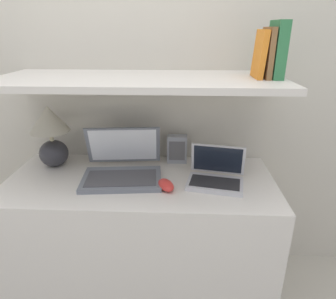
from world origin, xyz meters
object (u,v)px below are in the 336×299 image
(laptop_small, at_px, (216,176))
(book_brown, at_px, (267,53))
(laptop_large, at_px, (122,168))
(computer_mouse, at_px, (166,185))
(book_green, at_px, (277,50))
(router_box, at_px, (177,149))
(book_orange, at_px, (260,54))
(table_lamp, at_px, (51,132))

(laptop_small, height_order, book_brown, book_brown)
(laptop_small, bearing_deg, laptop_large, 174.21)
(computer_mouse, distance_m, book_green, 0.74)
(laptop_small, distance_m, book_green, 0.60)
(book_brown, bearing_deg, router_box, 159.78)
(router_box, relative_size, book_orange, 0.76)
(laptop_small, distance_m, book_brown, 0.58)
(computer_mouse, relative_size, book_orange, 0.63)
(laptop_large, bearing_deg, computer_mouse, -27.68)
(book_orange, bearing_deg, computer_mouse, -157.78)
(computer_mouse, xyz_separation_m, book_green, (0.46, 0.16, 0.56))
(table_lamp, height_order, book_brown, book_brown)
(book_green, bearing_deg, laptop_small, -158.59)
(computer_mouse, bearing_deg, book_green, 19.14)
(table_lamp, height_order, computer_mouse, table_lamp)
(computer_mouse, bearing_deg, book_orange, 22.22)
(router_box, distance_m, book_green, 0.67)
(book_orange, bearing_deg, table_lamp, 176.33)
(laptop_large, height_order, laptop_small, laptop_large)
(router_box, xyz_separation_m, book_orange, (0.35, -0.14, 0.49))
(laptop_small, xyz_separation_m, computer_mouse, (-0.23, -0.07, -0.02))
(table_lamp, xyz_separation_m, router_box, (0.63, 0.08, -0.11))
(table_lamp, bearing_deg, book_brown, -3.56)
(book_green, bearing_deg, laptop_large, -176.14)
(laptop_small, distance_m, book_orange, 0.56)
(laptop_small, xyz_separation_m, book_orange, (0.16, 0.09, 0.53))
(computer_mouse, bearing_deg, laptop_small, 16.78)
(laptop_large, height_order, book_green, book_green)
(laptop_small, relative_size, computer_mouse, 2.28)
(laptop_small, bearing_deg, book_brown, 25.15)
(laptop_small, distance_m, computer_mouse, 0.24)
(book_green, relative_size, book_brown, 1.13)
(book_brown, bearing_deg, laptop_large, -175.91)
(laptop_small, bearing_deg, book_green, 21.41)
(laptop_small, bearing_deg, table_lamp, 169.40)
(computer_mouse, xyz_separation_m, book_brown, (0.42, 0.16, 0.55))
(laptop_large, distance_m, laptop_small, 0.45)
(router_box, bearing_deg, laptop_small, -51.24)
(laptop_small, bearing_deg, router_box, 128.76)
(table_lamp, height_order, laptop_small, table_lamp)
(laptop_large, xyz_separation_m, book_brown, (0.64, 0.05, 0.53))
(laptop_large, xyz_separation_m, computer_mouse, (0.22, -0.11, -0.03))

